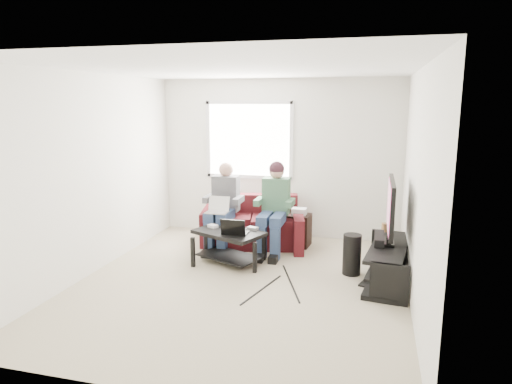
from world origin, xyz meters
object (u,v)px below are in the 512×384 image
(coffee_table, at_px, (229,240))
(tv, at_px, (391,208))
(sofa, at_px, (253,226))
(tv_stand, at_px, (388,265))
(subwoofer, at_px, (352,254))
(end_table, at_px, (299,229))

(coffee_table, xyz_separation_m, tv, (2.13, -0.02, 0.58))
(sofa, distance_m, tv_stand, 2.29)
(subwoofer, xyz_separation_m, end_table, (-0.87, 1.02, 0.00))
(sofa, bearing_deg, subwoofer, -29.79)
(sofa, xyz_separation_m, coffee_table, (-0.09, -0.93, 0.05))
(sofa, relative_size, coffee_table, 1.64)
(sofa, xyz_separation_m, tv, (2.04, -0.94, 0.64))
(tv_stand, height_order, subwoofer, subwoofer)
(coffee_table, height_order, end_table, end_table)
(tv, xyz_separation_m, subwoofer, (-0.45, 0.03, -0.66))
(tv_stand, relative_size, tv, 1.34)
(tv, bearing_deg, coffee_table, 179.57)
(tv_stand, xyz_separation_m, end_table, (-1.32, 1.15, 0.06))
(tv_stand, distance_m, end_table, 1.75)
(end_table, bearing_deg, subwoofer, -49.62)
(subwoofer, height_order, end_table, end_table)
(end_table, bearing_deg, coffee_table, -128.14)
(end_table, bearing_deg, tv, -38.59)
(tv, distance_m, subwoofer, 0.80)
(tv, xyz_separation_m, end_table, (-1.32, 1.05, -0.66))
(coffee_table, bearing_deg, tv_stand, -3.12)
(tv_stand, distance_m, subwoofer, 0.48)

